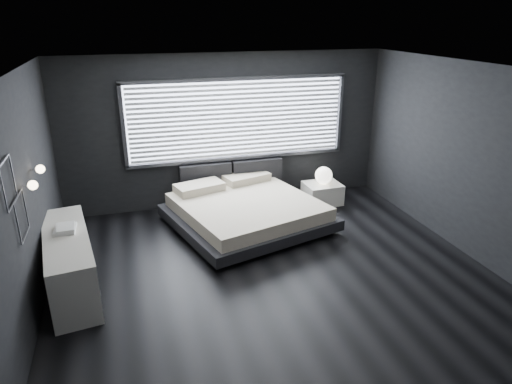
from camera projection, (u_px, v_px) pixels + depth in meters
name	position (u px, v px, depth m)	size (l,w,h in m)	color
room	(274.00, 179.00, 5.96)	(6.04, 6.00, 2.80)	black
window	(238.00, 120.00, 8.34)	(4.14, 0.09, 1.52)	white
headboard	(232.00, 175.00, 8.63)	(1.96, 0.16, 0.52)	black
sconce_near	(32.00, 185.00, 5.18)	(0.18, 0.11, 0.11)	silver
sconce_far	(40.00, 169.00, 5.71)	(0.18, 0.11, 0.11)	silver
wall_art_upper	(8.00, 183.00, 4.53)	(0.01, 0.48, 0.48)	#47474C
wall_art_lower	(22.00, 216.00, 4.92)	(0.01, 0.48, 0.48)	#47474C
bed	(246.00, 210.00, 7.80)	(2.90, 2.82, 0.61)	black
nightstand	(322.00, 193.00, 8.78)	(0.67, 0.56, 0.39)	silver
orb_lamp	(324.00, 175.00, 8.66)	(0.33, 0.33, 0.33)	white
dresser	(70.00, 262.00, 5.96)	(0.83, 2.00, 0.78)	silver
book_stack	(65.00, 228.00, 5.93)	(0.27, 0.35, 0.07)	silver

